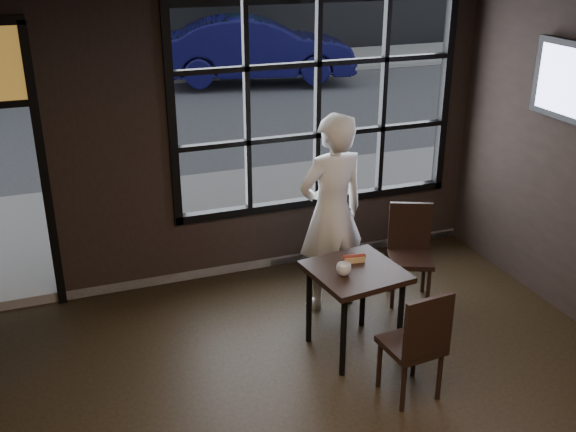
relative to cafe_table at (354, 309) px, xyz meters
name	(u,v)px	position (x,y,z in m)	size (l,w,h in m)	color
window_frame	(317,100)	(0.36, 1.74, 1.41)	(3.06, 0.12, 2.28)	black
street_asphalt	(74,33)	(-0.84, 22.24, -0.41)	(60.00, 41.00, 0.04)	#545456
cafe_table	(354,309)	(0.00, 0.00, 0.00)	(0.73, 0.73, 0.79)	black
chair_near	(411,341)	(0.15, -0.71, 0.08)	(0.41, 0.41, 0.95)	black
chair_window	(410,256)	(0.88, 0.59, 0.09)	(0.42, 0.42, 0.96)	black
man	(331,213)	(0.12, 0.79, 0.57)	(0.70, 0.46, 1.92)	silver
hotdog	(354,259)	(0.04, 0.13, 0.42)	(0.20, 0.08, 0.06)	tan
cup	(344,269)	(-0.14, -0.06, 0.44)	(0.12, 0.12, 0.10)	silver
navy_car	(256,49)	(2.62, 10.90, 0.46)	(1.59, 4.55, 1.50)	#0E0D42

